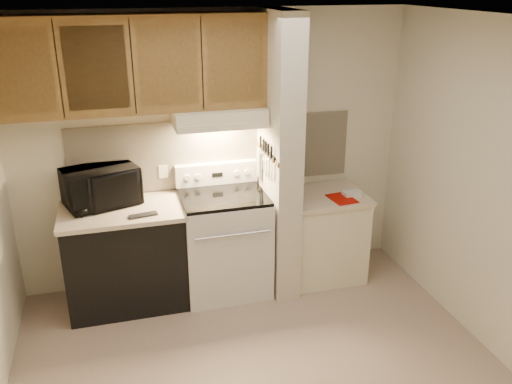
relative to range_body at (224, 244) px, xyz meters
name	(u,v)px	position (x,y,z in m)	size (l,w,h in m)	color
floor	(258,366)	(0.00, -1.16, -0.46)	(3.60, 3.60, 0.00)	tan
ceiling	(259,20)	(0.00, -1.16, 2.04)	(3.60, 3.60, 0.00)	white
wall_back	(215,151)	(0.00, 0.34, 0.79)	(3.60, 0.02, 2.50)	beige
wall_right	(489,189)	(1.80, -1.16, 0.79)	(0.02, 3.00, 2.50)	beige
backsplash	(215,153)	(0.00, 0.33, 0.78)	(2.60, 0.02, 0.63)	beige
range_body	(224,244)	(0.00, 0.00, 0.00)	(0.76, 0.65, 0.92)	silver
oven_window	(232,256)	(0.00, -0.32, 0.04)	(0.50, 0.01, 0.30)	black
oven_handle	(233,235)	(0.00, -0.35, 0.26)	(0.02, 0.02, 0.65)	silver
cooktop	(223,196)	(0.00, 0.00, 0.48)	(0.74, 0.64, 0.03)	black
range_backguard	(216,173)	(0.00, 0.28, 0.59)	(0.76, 0.08, 0.20)	silver
range_display	(217,175)	(0.00, 0.24, 0.59)	(0.10, 0.01, 0.04)	black
range_knob_left_outer	(187,178)	(-0.28, 0.24, 0.59)	(0.05, 0.05, 0.02)	silver
range_knob_left_inner	(198,177)	(-0.18, 0.24, 0.59)	(0.05, 0.05, 0.02)	silver
range_knob_right_inner	(237,173)	(0.18, 0.24, 0.59)	(0.05, 0.05, 0.02)	silver
range_knob_right_outer	(247,172)	(0.28, 0.24, 0.59)	(0.05, 0.05, 0.02)	silver
dishwasher_front	(126,258)	(-0.88, 0.01, -0.03)	(1.00, 0.63, 0.87)	black
left_countertop	(122,211)	(-0.88, 0.01, 0.43)	(1.04, 0.67, 0.04)	beige
spoon_rest	(143,215)	(-0.71, -0.19, 0.46)	(0.23, 0.07, 0.02)	black
teal_jar	(78,197)	(-1.23, 0.23, 0.51)	(0.10, 0.10, 0.11)	#206251
outlet	(163,172)	(-0.48, 0.32, 0.64)	(0.08, 0.01, 0.12)	beige
microwave	(101,187)	(-1.03, 0.15, 0.61)	(0.60, 0.40, 0.33)	black
partition_pillar	(279,157)	(0.51, -0.01, 0.79)	(0.22, 0.70, 2.50)	beige
pillar_trim	(267,153)	(0.39, -0.01, 0.84)	(0.01, 0.70, 0.04)	olive
knife_strip	(267,153)	(0.39, -0.06, 0.86)	(0.02, 0.42, 0.04)	black
knife_blade_a	(272,170)	(0.38, -0.22, 0.76)	(0.01, 0.04, 0.16)	silver
knife_handle_a	(271,152)	(0.38, -0.21, 0.91)	(0.02, 0.02, 0.10)	black
knife_blade_b	(269,168)	(0.38, -0.13, 0.75)	(0.01, 0.04, 0.18)	silver
knife_handle_b	(268,149)	(0.38, -0.12, 0.91)	(0.02, 0.02, 0.10)	black
knife_blade_c	(266,166)	(0.38, -0.06, 0.74)	(0.01, 0.04, 0.20)	silver
knife_handle_c	(266,147)	(0.38, -0.04, 0.91)	(0.02, 0.02, 0.10)	black
knife_blade_d	(264,161)	(0.38, 0.02, 0.76)	(0.01, 0.04, 0.16)	silver
knife_handle_d	(264,145)	(0.38, 0.02, 0.91)	(0.02, 0.02, 0.10)	black
knife_blade_e	(261,159)	(0.38, 0.10, 0.75)	(0.01, 0.04, 0.18)	silver
knife_handle_e	(261,142)	(0.38, 0.12, 0.91)	(0.02, 0.02, 0.10)	black
oven_mitt	(259,164)	(0.38, 0.17, 0.68)	(0.03, 0.10, 0.24)	gray
right_cab_base	(323,237)	(0.97, -0.01, -0.06)	(0.70, 0.60, 0.81)	beige
right_countertop	(325,196)	(0.97, -0.01, 0.37)	(0.74, 0.64, 0.04)	beige
red_folder	(342,199)	(1.07, -0.16, 0.39)	(0.20, 0.28, 0.01)	#AF0D04
white_box	(352,194)	(1.19, -0.11, 0.41)	(0.16, 0.11, 0.04)	white
range_hood	(218,116)	(0.00, 0.12, 1.17)	(0.78, 0.44, 0.15)	beige
hood_lip	(224,127)	(0.00, -0.08, 1.12)	(0.78, 0.04, 0.06)	beige
upper_cabinets	(131,64)	(-0.69, 0.17, 1.62)	(2.18, 0.33, 0.77)	olive
cab_door_a	(19,71)	(-1.51, 0.01, 1.62)	(0.46, 0.01, 0.63)	olive
cab_gap_a	(58,70)	(-1.23, 0.01, 1.62)	(0.01, 0.01, 0.73)	black
cab_door_b	(96,68)	(-0.96, 0.01, 1.62)	(0.46, 0.01, 0.63)	olive
cab_gap_b	(133,67)	(-0.69, 0.01, 1.62)	(0.01, 0.01, 0.73)	black
cab_door_c	(168,66)	(-0.42, 0.01, 1.62)	(0.46, 0.01, 0.63)	olive
cab_gap_c	(202,64)	(-0.14, 0.01, 1.62)	(0.01, 0.01, 0.73)	black
cab_door_d	(235,63)	(0.13, 0.01, 1.62)	(0.46, 0.01, 0.63)	olive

